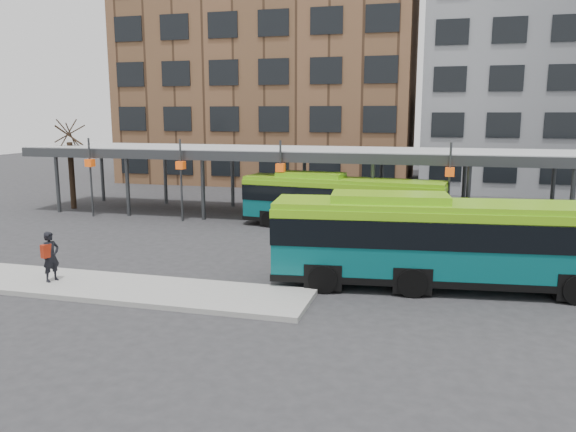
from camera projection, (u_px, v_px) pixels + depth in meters
The scene contains 9 objects.
ground at pixel (288, 278), 21.55m from camera, with size 120.00×120.00×0.00m, color #28282B.
boarding_island at pixel (118, 288), 20.07m from camera, with size 14.00×3.00×0.18m, color gray.
canopy at pixel (343, 154), 33.10m from camera, with size 40.00×6.53×4.80m.
tree at pixel (72, 172), 37.07m from camera, with size 1.64×1.64×5.60m.
building_brick at pixel (272, 62), 52.53m from camera, with size 26.00×14.00×22.00m, color brown.
building_grey at pixel (575, 67), 46.14m from camera, with size 24.00×14.00×20.00m, color slate.
bus_front at pixel (445, 240), 20.08m from camera, with size 12.64×4.04×3.42m.
bus_rear at pixel (341, 200), 30.59m from camera, with size 11.22×3.63×3.04m.
pedestrian at pixel (51, 256), 20.44m from camera, with size 0.61×0.77×1.85m.
Camera 1 is at (5.34, -20.07, 6.23)m, focal length 35.00 mm.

